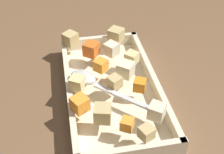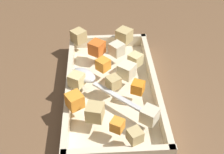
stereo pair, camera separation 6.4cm
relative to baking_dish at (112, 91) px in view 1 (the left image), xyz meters
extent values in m
plane|color=brown|center=(-0.01, 0.00, -0.01)|extent=(4.00, 4.00, 0.00)
cube|color=beige|center=(0.00, 0.00, -0.01)|extent=(0.37, 0.20, 0.01)
cube|color=beige|center=(0.00, -0.09, 0.02)|extent=(0.37, 0.01, 0.03)
cube|color=beige|center=(0.00, 0.09, 0.02)|extent=(0.37, 0.01, 0.03)
cube|color=beige|center=(-0.18, 0.00, 0.02)|extent=(0.01, 0.20, 0.03)
cube|color=beige|center=(0.18, 0.00, 0.02)|extent=(0.01, 0.20, 0.03)
cube|color=orange|center=(-0.07, 0.08, 0.05)|extent=(0.04, 0.04, 0.03)
cube|color=orange|center=(-0.04, -0.05, 0.04)|extent=(0.03, 0.03, 0.02)
cube|color=orange|center=(-0.14, 0.00, 0.04)|extent=(0.03, 0.03, 0.02)
cube|color=orange|center=(0.04, 0.02, 0.04)|extent=(0.04, 0.04, 0.03)
cube|color=orange|center=(0.10, 0.03, 0.05)|extent=(0.04, 0.04, 0.03)
cube|color=beige|center=(0.01, -0.03, 0.05)|extent=(0.04, 0.04, 0.03)
cube|color=#E0CC89|center=(-0.01, 0.08, 0.05)|extent=(0.04, 0.04, 0.03)
cube|color=tan|center=(0.16, -0.04, 0.05)|extent=(0.05, 0.05, 0.03)
cube|color=tan|center=(0.16, 0.08, 0.05)|extent=(0.04, 0.04, 0.03)
cube|color=tan|center=(-0.16, -0.03, 0.04)|extent=(0.03, 0.03, 0.02)
cube|color=#E0CC89|center=(0.06, -0.06, 0.05)|extent=(0.04, 0.04, 0.03)
cube|color=tan|center=(-0.11, 0.04, 0.05)|extent=(0.04, 0.04, 0.03)
cube|color=tan|center=(-0.02, 0.00, 0.04)|extent=(0.03, 0.03, 0.03)
cube|color=beige|center=(-0.12, -0.06, 0.05)|extent=(0.04, 0.04, 0.03)
cube|color=beige|center=(0.10, -0.02, 0.05)|extent=(0.04, 0.04, 0.03)
ellipsoid|color=silver|center=(0.01, 0.06, 0.04)|extent=(0.07, 0.07, 0.02)
cube|color=silver|center=(-0.06, -0.01, 0.03)|extent=(0.10, 0.11, 0.01)
camera|label=1|loc=(-0.48, 0.09, 0.45)|focal=47.62mm
camera|label=2|loc=(-0.49, 0.03, 0.45)|focal=47.62mm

